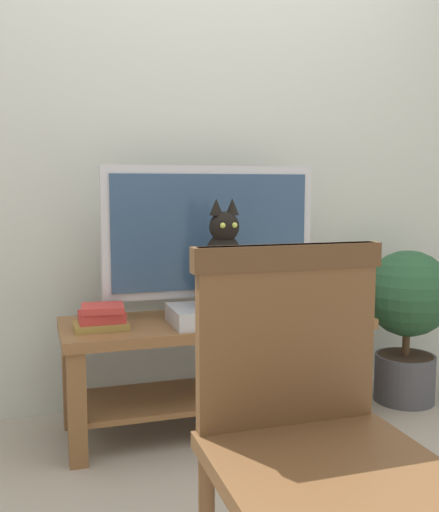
{
  "coord_description": "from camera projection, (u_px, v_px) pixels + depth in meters",
  "views": [
    {
      "loc": [
        -0.77,
        -1.82,
        1.08
      ],
      "look_at": [
        -0.02,
        0.55,
        0.78
      ],
      "focal_mm": 41.35,
      "sensor_mm": 36.0,
      "label": 1
    }
  ],
  "objects": [
    {
      "name": "ground_plane",
      "position": [
        271.0,
        491.0,
        2.08
      ],
      "size": [
        12.0,
        12.0,
        0.0
      ],
      "primitive_type": "plane",
      "color": "gray"
    },
    {
      "name": "potted_plant",
      "position": [
        407.0,
        312.0,
        2.91
      ],
      "size": [
        0.42,
        0.42,
        0.76
      ],
      "color": "#47474C",
      "rests_on": "ground"
    },
    {
      "name": "wooden_chair",
      "position": [
        310.0,
        420.0,
        1.32
      ],
      "size": [
        0.48,
        0.48,
        0.94
      ],
      "color": "brown",
      "rests_on": "ground"
    },
    {
      "name": "cat",
      "position": [
        222.0,
        266.0,
        2.45
      ],
      "size": [
        0.18,
        0.34,
        0.45
      ],
      "color": "black",
      "rests_on": "media_box"
    },
    {
      "name": "tv_stand",
      "position": [
        216.0,
        350.0,
        2.6
      ],
      "size": [
        1.33,
        0.48,
        0.5
      ],
      "color": "brown",
      "rests_on": "ground"
    },
    {
      "name": "book_stack",
      "position": [
        102.0,
        317.0,
        2.38
      ],
      "size": [
        0.22,
        0.17,
        0.1
      ],
      "color": "olive",
      "rests_on": "tv_stand"
    },
    {
      "name": "tv",
      "position": [
        210.0,
        237.0,
        2.62
      ],
      "size": [
        0.96,
        0.2,
        0.66
      ],
      "color": "#B7B7BC",
      "rests_on": "tv_stand"
    },
    {
      "name": "media_box",
      "position": [
        221.0,
        314.0,
        2.49
      ],
      "size": [
        0.42,
        0.27,
        0.07
      ],
      "color": "#ADADB2",
      "rests_on": "tv_stand"
    },
    {
      "name": "back_wall",
      "position": [
        193.0,
        119.0,
        2.89
      ],
      "size": [
        7.0,
        0.12,
        2.8
      ],
      "primitive_type": "cube",
      "color": "#B7BCB2",
      "rests_on": "ground"
    }
  ]
}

